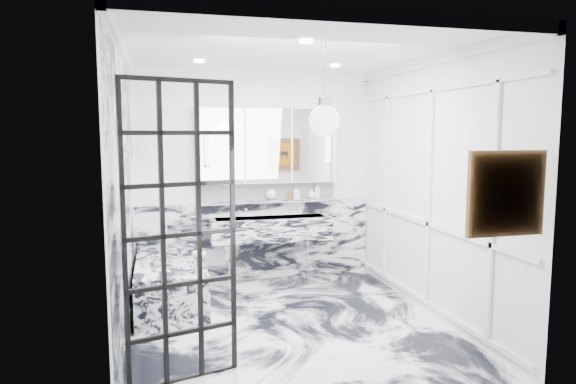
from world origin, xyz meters
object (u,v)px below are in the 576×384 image
object	(u,v)px
crittall_door	(181,235)
mirror_cabinet	(268,146)
bathtub	(170,283)
trough_sink	(271,228)

from	to	relation	value
crittall_door	mirror_cabinet	bearing A→B (deg)	49.37
mirror_cabinet	bathtub	bearing A→B (deg)	-147.94
mirror_cabinet	bathtub	distance (m)	2.20
trough_sink	bathtub	world-z (taller)	trough_sink
crittall_door	mirror_cabinet	distance (m)	3.01
trough_sink	mirror_cabinet	distance (m)	1.10
trough_sink	bathtub	xyz separation A→B (m)	(-1.33, -0.66, -0.45)
crittall_door	mirror_cabinet	size ratio (longest dim) A/B	1.26
crittall_door	trough_sink	xyz separation A→B (m)	(1.27, 2.49, -0.47)
trough_sink	mirror_cabinet	xyz separation A→B (m)	(-0.00, 0.17, 1.09)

